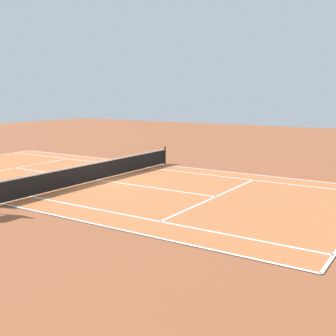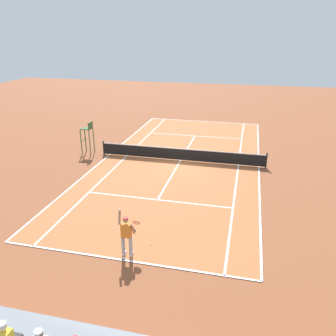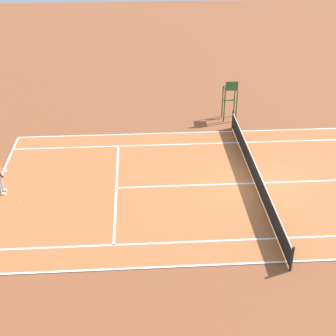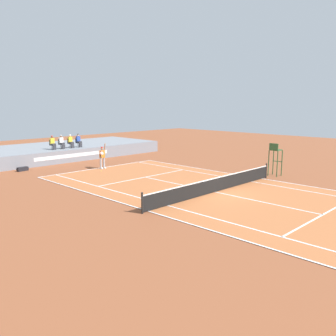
# 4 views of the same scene
# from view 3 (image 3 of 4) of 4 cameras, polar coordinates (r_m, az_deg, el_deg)

# --- Properties ---
(ground_plane) EXTENTS (80.00, 80.00, 0.00)m
(ground_plane) POSITION_cam_3_polar(r_m,az_deg,el_deg) (23.45, 9.90, -1.76)
(ground_plane) COLOR brown
(court) EXTENTS (11.08, 23.88, 0.03)m
(court) POSITION_cam_3_polar(r_m,az_deg,el_deg) (23.44, 9.90, -1.74)
(court) COLOR #B76638
(court) RESTS_ON ground
(net) EXTENTS (11.98, 0.10, 1.07)m
(net) POSITION_cam_3_polar(r_m,az_deg,el_deg) (23.18, 10.01, -0.67)
(net) COLOR black
(net) RESTS_ON ground
(tennis_ball) EXTENTS (0.07, 0.07, 0.07)m
(tennis_ball) POSITION_cam_3_polar(r_m,az_deg,el_deg) (22.73, -16.66, -3.71)
(tennis_ball) COLOR #D1E533
(tennis_ball) RESTS_ON ground
(umpire_chair) EXTENTS (0.77, 0.77, 2.44)m
(umpire_chair) POSITION_cam_3_polar(r_m,az_deg,el_deg) (29.00, 7.14, 8.35)
(umpire_chair) COLOR #2D562D
(umpire_chair) RESTS_ON ground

